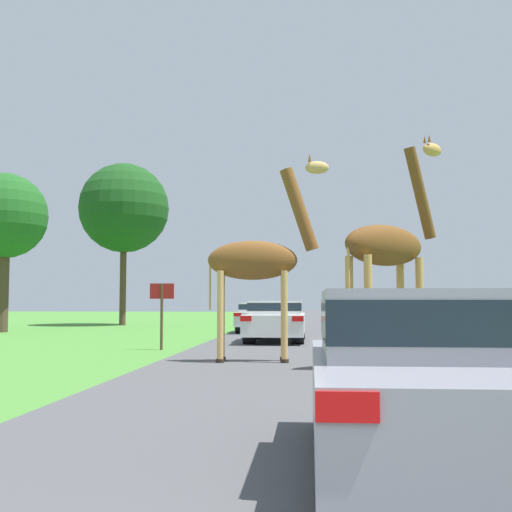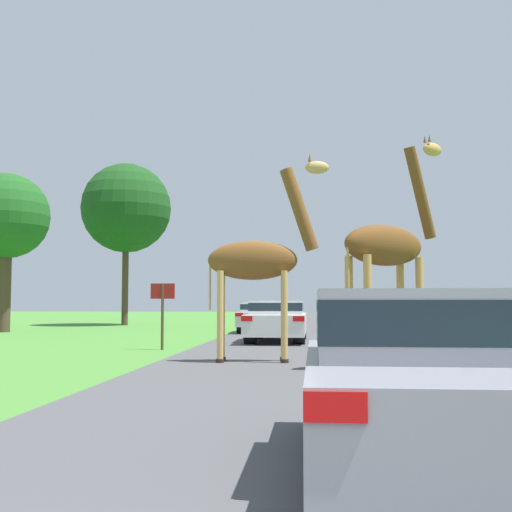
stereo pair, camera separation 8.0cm
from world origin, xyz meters
The scene contains 10 objects.
road centered at (0.00, 30.00, 0.00)m, with size 7.42×120.00×0.00m.
giraffe_near_road centered at (-1.34, 13.55, 2.37)m, with size 2.85×0.80×4.82m.
giraffe_companion centered at (1.49, 12.47, 2.47)m, with size 2.55×2.17×5.13m.
car_lead_maroon centered at (0.77, 4.17, 0.79)m, with size 1.84×4.08×1.49m.
car_queue_right centered at (-1.37, 21.00, 0.75)m, with size 1.97×4.70×1.40m.
car_queue_left centered at (2.65, 28.60, 0.72)m, with size 1.81×4.78×1.34m.
car_far_ahead centered at (-2.47, 27.34, 0.72)m, with size 1.79×4.07×1.31m.
tree_centre_back centered at (-13.94, 26.41, 5.17)m, with size 3.86×3.86×7.17m.
tree_far_right centered at (-10.91, 34.80, 6.74)m, with size 5.17×5.17×9.35m.
sign_post centered at (-4.42, 16.88, 1.31)m, with size 0.70×0.08×1.90m.
Camera 1 is at (-0.17, -1.25, 1.40)m, focal length 45.00 mm.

